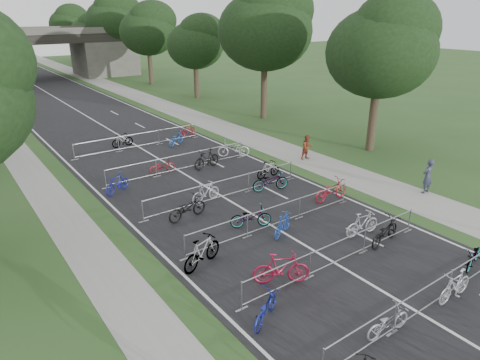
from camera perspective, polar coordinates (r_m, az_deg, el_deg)
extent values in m
cube|color=black|center=(54.14, -23.52, 10.12)|extent=(11.00, 140.00, 0.01)
cube|color=gray|center=(56.37, -15.52, 11.50)|extent=(3.00, 140.00, 0.01)
cube|color=silver|center=(54.14, -23.52, 10.12)|extent=(0.12, 140.00, 0.00)
cube|color=#484741|center=(71.23, -17.55, 15.31)|extent=(8.00, 8.00, 5.00)
cube|color=black|center=(68.18, -27.34, 16.36)|extent=(30.00, 8.00, 1.20)
cube|color=#484741|center=(64.39, -26.89, 17.16)|extent=(30.00, 0.40, 0.90)
cube|color=#484741|center=(71.88, -28.04, 17.21)|extent=(30.00, 0.40, 0.90)
cylinder|color=#33261C|center=(31.18, 17.28, 7.79)|extent=(0.56, 0.56, 4.48)
ellipsoid|color=black|center=(30.50, 18.22, 15.81)|extent=(7.17, 7.17, 5.88)
sphere|color=black|center=(30.60, 20.03, 18.32)|extent=(5.73, 5.73, 5.73)
sphere|color=black|center=(30.49, 16.67, 14.27)|extent=(4.66, 4.66, 4.66)
cylinder|color=#33261C|center=(39.33, 3.20, 11.90)|extent=(0.56, 0.56, 5.11)
ellipsoid|color=black|center=(38.80, 3.36, 19.21)|extent=(8.18, 8.18, 6.70)
sphere|color=black|center=(38.76, 4.66, 21.59)|extent=(6.54, 6.54, 6.54)
sphere|color=black|center=(38.93, 2.24, 17.73)|extent=(5.31, 5.31, 5.31)
cylinder|color=#33261C|center=(49.22, -5.83, 13.05)|extent=(0.56, 0.56, 3.85)
ellipsoid|color=black|center=(48.80, -6.01, 17.43)|extent=(6.16, 6.16, 5.05)
sphere|color=black|center=(48.60, -5.11, 18.90)|extent=(4.93, 4.93, 4.93)
sphere|color=black|center=(49.05, -6.81, 16.52)|extent=(4.00, 4.00, 4.00)
cylinder|color=#33261C|center=(59.77, -11.87, 14.53)|extent=(0.56, 0.56, 4.48)
ellipsoid|color=black|center=(59.42, -12.21, 18.73)|extent=(7.17, 7.17, 5.88)
sphere|color=black|center=(59.17, -11.55, 20.16)|extent=(5.73, 5.73, 5.73)
sphere|color=black|center=(59.72, -12.80, 17.83)|extent=(4.66, 4.66, 4.66)
cylinder|color=#33261C|center=(70.79, -16.10, 15.47)|extent=(0.56, 0.56, 5.11)
ellipsoid|color=black|center=(70.50, -16.54, 19.50)|extent=(8.18, 8.18, 6.70)
sphere|color=black|center=(70.22, -16.05, 20.88)|extent=(6.54, 6.54, 6.54)
sphere|color=black|center=(70.83, -17.00, 18.63)|extent=(5.31, 5.31, 5.31)
cylinder|color=#33261C|center=(82.16, -19.12, 15.45)|extent=(0.56, 0.56, 3.85)
ellipsoid|color=black|center=(81.92, -19.46, 18.06)|extent=(6.16, 6.16, 5.05)
sphere|color=black|center=(81.58, -19.04, 18.97)|extent=(4.93, 4.93, 4.93)
sphere|color=black|center=(82.28, -19.85, 17.48)|extent=(4.00, 4.00, 4.00)
cylinder|color=#33261C|center=(93.62, -21.49, 15.97)|extent=(0.56, 0.56, 4.48)
ellipsoid|color=black|center=(93.40, -21.87, 18.64)|extent=(7.17, 7.17, 5.88)
sphere|color=black|center=(93.05, -21.54, 19.56)|extent=(5.73, 5.73, 5.73)
sphere|color=black|center=(93.78, -22.18, 18.05)|extent=(4.66, 4.66, 4.66)
cylinder|color=gray|center=(15.13, 23.55, -12.97)|extent=(9.20, 0.04, 0.04)
cylinder|color=gray|center=(15.61, 23.06, -15.62)|extent=(9.20, 0.04, 0.04)
cylinder|color=gray|center=(14.31, 19.86, -17.03)|extent=(0.05, 0.05, 1.10)
cube|color=gray|center=(14.64, 19.59, -18.68)|extent=(0.50, 0.08, 0.03)
cylinder|color=gray|center=(16.57, 26.15, -12.29)|extent=(0.05, 0.05, 1.10)
cube|color=gray|center=(16.86, 25.84, -13.82)|extent=(0.50, 0.08, 0.03)
cylinder|color=gray|center=(16.82, 13.13, -7.92)|extent=(9.20, 0.04, 0.04)
cylinder|color=gray|center=(17.26, 12.88, -10.43)|extent=(9.20, 0.04, 0.04)
cylinder|color=gray|center=(14.41, 0.22, -15.19)|extent=(0.05, 0.05, 1.10)
cube|color=gray|center=(14.74, 0.22, -16.85)|extent=(0.50, 0.08, 0.03)
cylinder|color=gray|center=(16.09, 9.26, -11.16)|extent=(0.05, 0.05, 1.10)
cube|color=gray|center=(16.38, 9.15, -12.73)|extent=(0.50, 0.08, 0.03)
cylinder|color=gray|center=(18.13, 16.25, -7.77)|extent=(0.05, 0.05, 1.10)
cube|color=gray|center=(18.39, 16.08, -9.23)|extent=(0.50, 0.08, 0.03)
cylinder|color=gray|center=(20.43, 21.66, -5.02)|extent=(0.05, 0.05, 1.10)
cube|color=gray|center=(20.66, 21.46, -6.35)|extent=(0.50, 0.08, 0.03)
cylinder|color=gray|center=(19.19, 4.67, -3.53)|extent=(9.20, 0.04, 0.04)
cylinder|color=gray|center=(19.58, 4.59, -5.83)|extent=(9.20, 0.04, 0.04)
cylinder|color=gray|center=(17.12, -7.37, -8.87)|extent=(0.05, 0.05, 1.10)
cube|color=gray|center=(17.39, -7.29, -10.39)|extent=(0.50, 0.08, 0.03)
cylinder|color=gray|center=(18.55, 0.98, -6.12)|extent=(0.05, 0.05, 1.10)
cube|color=gray|center=(18.81, 0.97, -7.56)|extent=(0.50, 0.08, 0.03)
cylinder|color=gray|center=(20.35, 7.93, -3.70)|extent=(0.05, 0.05, 1.10)
cube|color=gray|center=(20.58, 7.86, -5.05)|extent=(0.50, 0.08, 0.03)
cylinder|color=gray|center=(22.42, 13.65, -1.67)|extent=(0.05, 0.05, 1.10)
cube|color=gray|center=(22.63, 13.53, -2.91)|extent=(0.50, 0.08, 0.03)
cylinder|color=gray|center=(22.12, -2.02, 0.04)|extent=(9.20, 0.04, 0.04)
cylinder|color=gray|center=(22.46, -2.00, -2.02)|extent=(9.20, 0.04, 0.04)
cylinder|color=gray|center=(20.35, -12.84, -4.07)|extent=(0.05, 0.05, 1.10)
cube|color=gray|center=(20.58, -12.72, -5.41)|extent=(0.50, 0.08, 0.03)
cylinder|color=gray|center=(21.57, -5.39, -2.07)|extent=(0.05, 0.05, 1.10)
cube|color=gray|center=(21.79, -5.34, -3.36)|extent=(0.50, 0.08, 0.03)
cylinder|color=gray|center=(23.13, 1.14, -0.29)|extent=(0.05, 0.05, 1.10)
cube|color=gray|center=(23.34, 1.13, -1.51)|extent=(0.50, 0.08, 0.03)
cylinder|color=gray|center=(24.97, 6.78, 1.25)|extent=(0.05, 0.05, 1.10)
cube|color=gray|center=(25.16, 6.73, 0.11)|extent=(0.50, 0.08, 0.03)
cylinder|color=gray|center=(26.18, -8.16, 3.31)|extent=(9.20, 0.04, 0.04)
cylinder|color=gray|center=(26.47, -8.06, 1.52)|extent=(9.20, 0.04, 0.04)
cylinder|color=gray|center=(24.70, -17.52, 0.12)|extent=(0.05, 0.05, 1.10)
cube|color=gray|center=(24.90, -17.39, -1.02)|extent=(0.50, 0.08, 0.03)
cylinder|color=gray|center=(25.72, -11.11, 1.59)|extent=(0.05, 0.05, 1.10)
cube|color=gray|center=(25.90, -11.02, 0.48)|extent=(0.50, 0.08, 0.03)
cylinder|color=gray|center=(27.04, -5.24, 2.92)|extent=(0.05, 0.05, 1.10)
cube|color=gray|center=(27.22, -5.20, 1.85)|extent=(0.50, 0.08, 0.03)
cylinder|color=gray|center=(28.63, 0.04, 4.08)|extent=(0.05, 0.05, 1.10)
cube|color=gray|center=(28.80, 0.04, 3.07)|extent=(0.50, 0.08, 0.03)
cylinder|color=gray|center=(31.42, -13.36, 6.04)|extent=(9.20, 0.04, 0.04)
cylinder|color=gray|center=(31.65, -13.23, 4.52)|extent=(9.20, 0.04, 0.04)
cylinder|color=gray|center=(30.19, -21.30, 3.51)|extent=(0.05, 0.05, 1.10)
cube|color=gray|center=(30.35, -21.17, 2.55)|extent=(0.50, 0.08, 0.03)
cylinder|color=gray|center=(31.03, -15.88, 4.64)|extent=(0.05, 0.05, 1.10)
cube|color=gray|center=(31.18, -15.78, 3.70)|extent=(0.50, 0.08, 0.03)
cylinder|color=gray|center=(32.14, -10.77, 5.67)|extent=(0.05, 0.05, 1.10)
cube|color=gray|center=(32.28, -10.71, 4.75)|extent=(0.50, 0.08, 0.03)
cylinder|color=gray|center=(33.49, -6.02, 6.58)|extent=(0.05, 0.05, 1.10)
cube|color=gray|center=(33.63, -5.99, 5.70)|extent=(0.50, 0.08, 0.03)
imported|color=#9A99A0|center=(14.30, 19.13, -17.46)|extent=(1.76, 0.76, 0.90)
imported|color=#A5A5AD|center=(16.55, 26.76, -12.50)|extent=(1.81, 0.53, 1.08)
imported|color=gray|center=(18.86, 28.74, -8.95)|extent=(1.76, 0.96, 0.88)
imported|color=navy|center=(14.08, 3.39, -16.70)|extent=(1.85, 1.41, 0.93)
imported|color=maroon|center=(15.64, 5.51, -11.69)|extent=(2.07, 1.57, 1.24)
imported|color=black|center=(19.06, 18.75, -6.56)|extent=(2.20, 1.09, 1.11)
imported|color=#B2B2BA|center=(19.45, 16.00, -5.65)|extent=(1.87, 0.73, 1.10)
imported|color=gray|center=(16.59, -5.07, -9.55)|extent=(2.15, 1.21, 1.24)
imported|color=gray|center=(19.41, 1.46, -4.96)|extent=(1.99, 1.41, 0.99)
imported|color=#1C419D|center=(18.84, 5.71, -5.92)|extent=(1.72, 1.15, 1.01)
imported|color=maroon|center=(22.56, 12.02, -1.33)|extent=(2.18, 0.84, 1.13)
imported|color=black|center=(20.28, -7.08, -3.76)|extent=(2.16, 0.99, 1.10)
imported|color=#A5A5AC|center=(21.94, -4.58, -1.66)|extent=(1.84, 0.76, 1.07)
imported|color=gray|center=(23.33, 4.07, -0.16)|extent=(2.19, 1.26, 1.09)
imported|color=gray|center=(25.13, 3.78, 1.39)|extent=(1.71, 0.55, 1.02)
imported|color=navy|center=(23.92, -16.07, -0.45)|extent=(1.82, 1.28, 1.08)
imported|color=maroon|center=(26.22, -10.37, 1.79)|extent=(1.69, 0.64, 0.88)
imported|color=black|center=(26.71, -4.47, 2.81)|extent=(2.06, 0.89, 1.20)
imported|color=#B3B4BB|center=(28.75, -0.87, 4.17)|extent=(2.20, 1.72, 1.11)
imported|color=gray|center=(32.09, -15.41, 5.12)|extent=(1.65, 0.56, 0.98)
imported|color=#1D4F9F|center=(31.66, -8.54, 5.48)|extent=(1.99, 1.60, 1.01)
imported|color=maroon|center=(33.93, -7.03, 6.62)|extent=(1.67, 0.73, 0.97)
imported|color=#2C2F42|center=(24.94, 23.72, 0.46)|extent=(0.71, 0.48, 1.91)
imported|color=maroon|center=(28.53, 8.94, 4.32)|extent=(0.84, 0.68, 1.64)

